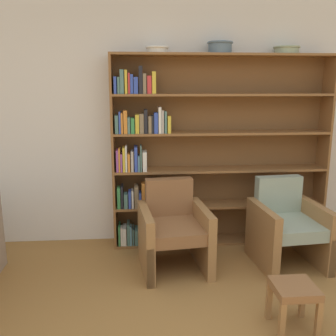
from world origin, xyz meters
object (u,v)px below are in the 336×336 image
bowl_cream (220,47)px  footstool (294,294)px  bowl_sage (157,49)px  bowl_stoneware (287,50)px  bookshelf (202,151)px  armchair_cushioned (287,226)px  armchair_leather (173,230)px

bowl_cream → footstool: (0.25, -1.63, -1.88)m
bowl_sage → bowl_stoneware: 1.37m
bowl_cream → bowl_sage: bearing=180.0°
bookshelf → bowl_sage: 1.18m
bowl_stoneware → footstool: (-0.46, -1.63, -1.86)m
armchair_cushioned → bookshelf: bearing=-42.4°
bookshelf → bowl_stoneware: (0.88, -0.02, 1.08)m
bowl_cream → bowl_stoneware: size_ratio=0.97×
bookshelf → footstool: bearing=-75.8°
bowl_sage → bowl_cream: (0.65, -0.00, 0.03)m
bookshelf → bowl_stoneware: 1.40m
bowl_cream → armchair_cushioned: 1.96m
armchair_cushioned → bowl_stoneware: bearing=-105.2°
bowl_stoneware → footstool: bearing=-105.9°
bookshelf → footstool: size_ratio=6.68×
bookshelf → armchair_cushioned: size_ratio=2.81×
bowl_cream → bowl_stoneware: bowl_cream is taller
bowl_cream → bowl_stoneware: bearing=0.0°
bookshelf → armchair_leather: bearing=-121.6°
bowl_stoneware → armchair_cushioned: (-0.10, -0.58, -1.75)m
armchair_leather → footstool: armchair_leather is taller
bowl_sage → bowl_cream: size_ratio=0.88×
bowl_sage → armchair_cushioned: size_ratio=0.28×
bowl_sage → bowl_stoneware: size_ratio=0.85×
armchair_leather → footstool: bearing=120.6°
bowl_cream → armchair_leather: (-0.54, -0.58, -1.78)m
bowl_cream → armchair_leather: 1.94m
bowl_cream → armchair_cushioned: bearing=-43.3°
armchair_leather → armchair_cushioned: size_ratio=1.00×
bookshelf → bowl_stoneware: size_ratio=8.58×
bowl_stoneware → armchair_leather: size_ratio=0.33×
bowl_stoneware → footstool: size_ratio=0.78×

